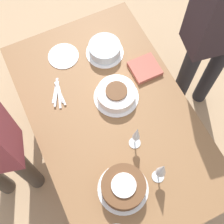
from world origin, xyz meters
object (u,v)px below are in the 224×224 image
at_px(wine_glass_near, 137,134).
at_px(cake_center_white, 116,94).
at_px(cake_front_chocolate, 123,187).
at_px(cake_back_decorated, 105,49).
at_px(wine_glass_far, 162,170).

bearing_deg(wine_glass_near, cake_center_white, 173.87).
height_order(cake_front_chocolate, wine_glass_near, wine_glass_near).
height_order(cake_center_white, wine_glass_near, wine_glass_near).
xyz_separation_m(cake_back_decorated, wine_glass_far, (0.83, -0.08, 0.12)).
xyz_separation_m(wine_glass_near, wine_glass_far, (0.22, 0.03, 0.01)).
bearing_deg(cake_center_white, wine_glass_far, -0.73).
relative_size(cake_center_white, wine_glass_far, 1.16).
distance_m(wine_glass_near, wine_glass_far, 0.22).
bearing_deg(cake_front_chocolate, cake_back_decorated, 161.35).
height_order(cake_front_chocolate, cake_back_decorated, cake_front_chocolate).
bearing_deg(cake_front_chocolate, wine_glass_near, 139.27).
bearing_deg(wine_glass_far, cake_front_chocolate, -96.15).
distance_m(cake_center_white, cake_front_chocolate, 0.54).
bearing_deg(wine_glass_far, cake_back_decorated, 174.64).
distance_m(cake_center_white, cake_back_decorated, 0.32).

